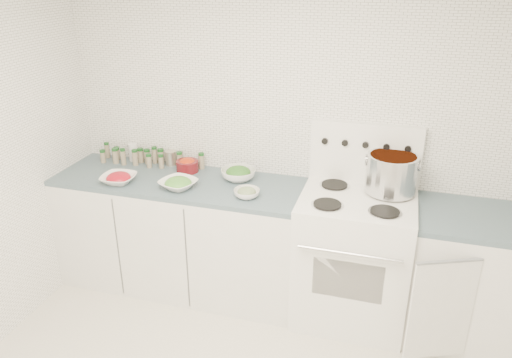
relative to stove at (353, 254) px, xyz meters
name	(u,v)px	position (x,y,z in m)	size (l,w,h in m)	color
room_walls	(229,168)	(-0.48, -1.19, 1.06)	(3.54, 3.04, 2.52)	white
counter_left	(182,233)	(-1.30, 0.00, -0.05)	(1.85, 0.62, 0.90)	white
stove	(353,254)	(0.00, 0.00, 0.00)	(0.76, 0.70, 1.36)	white
counter_right	(479,279)	(0.82, 0.00, -0.05)	(0.89, 0.79, 0.90)	white
stock_pot	(392,172)	(0.19, 0.14, 0.59)	(0.36, 0.34, 0.26)	silver
bowl_tomato	(119,178)	(-1.69, -0.17, 0.44)	(0.26, 0.26, 0.08)	white
bowl_snowpea	(178,184)	(-1.24, -0.13, 0.44)	(0.31, 0.31, 0.08)	white
bowl_broccoli	(238,173)	(-0.88, 0.14, 0.45)	(0.32, 0.32, 0.10)	white
bowl_zucchini	(247,193)	(-0.73, -0.13, 0.44)	(0.20, 0.20, 0.07)	white
bowl_pepper	(187,165)	(-1.31, 0.18, 0.45)	(0.17, 0.17, 0.11)	#590F14
salt_canister	(133,152)	(-1.81, 0.26, 0.47)	(0.07, 0.07, 0.14)	white
tin_can	(171,158)	(-1.48, 0.26, 0.46)	(0.09, 0.09, 0.11)	#B8AE9B
spice_cluster	(143,157)	(-1.70, 0.22, 0.46)	(0.87, 0.15, 0.14)	gray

